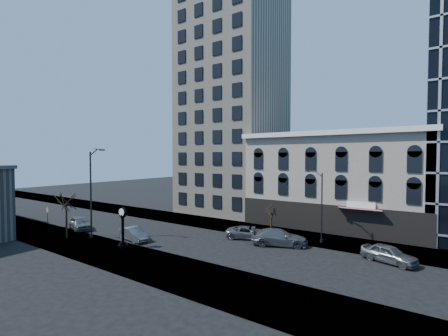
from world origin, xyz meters
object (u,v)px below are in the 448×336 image
Objects in this scene: car_near_a at (80,223)px; street_lamp_near at (95,169)px; warning_sign at (48,213)px; street_clock at (123,229)px; car_near_b at (134,234)px.

street_lamp_near is at bearing -87.99° from car_near_a.
street_lamp_near reaches higher than warning_sign.
street_clock is 0.88× the size of car_near_a.
street_lamp_near is 2.15× the size of car_near_a.
car_near_b is at bearing 23.65° from street_lamp_near.
street_lamp_near is at bearing 173.48° from street_clock.
street_lamp_near is 8.42m from car_near_b.
street_clock reaches higher than car_near_a.
car_near_b is (3.74, 2.17, -7.22)m from street_lamp_near.
car_near_b is (-1.50, 2.57, -1.31)m from street_clock.
car_near_b is at bearing -69.90° from car_near_a.
street_lamp_near is at bearing 14.40° from warning_sign.
street_clock is 15.67m from warning_sign.
car_near_b is at bearing 22.82° from warning_sign.
car_near_a is (-6.16, 1.69, -7.11)m from street_lamp_near.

